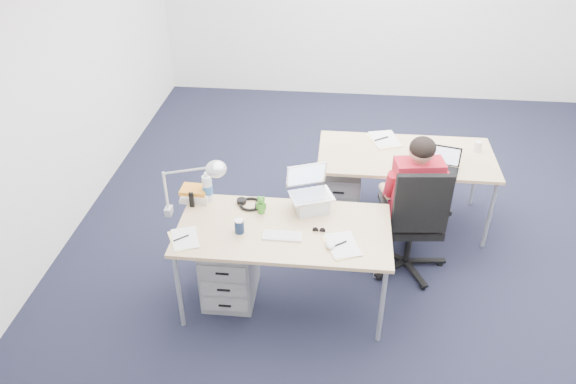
{
  "coord_description": "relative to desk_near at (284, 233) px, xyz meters",
  "views": [
    {
      "loc": [
        -0.53,
        -4.1,
        3.26
      ],
      "look_at": [
        -0.9,
        -0.46,
        0.85
      ],
      "focal_mm": 35.0,
      "sensor_mm": 36.0,
      "label": 1
    }
  ],
  "objects": [
    {
      "name": "silver_laptop",
      "position": [
        0.19,
        0.27,
        0.22
      ],
      "size": [
        0.39,
        0.35,
        0.34
      ],
      "primitive_type": null,
      "rotation": [
        0.0,
        0.0,
        0.38
      ],
      "color": "silver",
      "rests_on": "desk_near"
    },
    {
      "name": "desk_lamp",
      "position": [
        -0.75,
        0.09,
        0.3
      ],
      "size": [
        0.46,
        0.19,
        0.51
      ],
      "primitive_type": null,
      "rotation": [
        0.0,
        0.0,
        -0.07
      ],
      "color": "silver",
      "rests_on": "desk_near"
    },
    {
      "name": "water_bottle",
      "position": [
        -0.64,
        0.31,
        0.17
      ],
      "size": [
        0.08,
        0.08,
        0.26
      ],
      "primitive_type": "cylinder",
      "rotation": [
        0.0,
        0.0,
        0.03
      ],
      "color": "silver",
      "rests_on": "desk_near"
    },
    {
      "name": "drawer_pedestal_near",
      "position": [
        -0.44,
        0.02,
        -0.41
      ],
      "size": [
        0.4,
        0.5,
        0.55
      ],
      "primitive_type": "cube",
      "color": "gray",
      "rests_on": "ground"
    },
    {
      "name": "papers_right",
      "position": [
        0.43,
        -0.17,
        0.05
      ],
      "size": [
        0.29,
        0.34,
        0.01
      ],
      "primitive_type": "cube",
      "rotation": [
        0.0,
        0.0,
        0.35
      ],
      "color": "#FFE393",
      "rests_on": "desk_near"
    },
    {
      "name": "can_koozie",
      "position": [
        -0.32,
        -0.08,
        0.1
      ],
      "size": [
        0.09,
        0.09,
        0.11
      ],
      "primitive_type": "cylinder",
      "rotation": [
        0.0,
        0.0,
        -0.36
      ],
      "color": "#162645",
      "rests_on": "desk_near"
    },
    {
      "name": "cordless_phone",
      "position": [
        -0.75,
        0.21,
        0.11
      ],
      "size": [
        0.04,
        0.02,
        0.13
      ],
      "primitive_type": "cube",
      "rotation": [
        0.0,
        0.0,
        -0.03
      ],
      "color": "black",
      "rests_on": "desk_near"
    },
    {
      "name": "computer_mouse",
      "position": [
        0.35,
        -0.18,
        0.07
      ],
      "size": [
        0.08,
        0.12,
        0.04
      ],
      "primitive_type": "ellipsoid",
      "rotation": [
        0.0,
        0.0,
        0.15
      ],
      "color": "white",
      "rests_on": "desk_near"
    },
    {
      "name": "book_stack",
      "position": [
        -0.75,
        0.32,
        0.1
      ],
      "size": [
        0.24,
        0.19,
        0.1
      ],
      "primitive_type": "cube",
      "rotation": [
        0.0,
        0.0,
        0.11
      ],
      "color": "silver",
      "rests_on": "desk_near"
    },
    {
      "name": "headphones",
      "position": [
        -0.29,
        0.27,
        0.07
      ],
      "size": [
        0.28,
        0.25,
        0.04
      ],
      "primitive_type": null,
      "rotation": [
        0.0,
        0.0,
        -0.32
      ],
      "color": "black",
      "rests_on": "desk_near"
    },
    {
      "name": "bear_figurine",
      "position": [
        -0.19,
        0.19,
        0.12
      ],
      "size": [
        0.08,
        0.06,
        0.15
      ],
      "primitive_type": null,
      "rotation": [
        0.0,
        0.0,
        -0.02
      ],
      "color": "#217C21",
      "rests_on": "desk_near"
    },
    {
      "name": "wireless_keyboard",
      "position": [
        -0.0,
        -0.1,
        0.05
      ],
      "size": [
        0.29,
        0.12,
        0.01
      ],
      "primitive_type": "cube",
      "rotation": [
        0.0,
        0.0,
        -0.0
      ],
      "color": "white",
      "rests_on": "desk_near"
    },
    {
      "name": "dark_laptop",
      "position": [
        1.25,
        0.94,
        0.16
      ],
      "size": [
        0.38,
        0.37,
        0.23
      ],
      "primitive_type": null,
      "rotation": [
        0.0,
        0.0,
        -0.25
      ],
      "color": "black",
      "rests_on": "desk_far"
    },
    {
      "name": "desk_far",
      "position": [
        1.0,
        1.23,
        0.0
      ],
      "size": [
        1.6,
        0.8,
        0.73
      ],
      "color": "tan",
      "rests_on": "ground"
    },
    {
      "name": "office_chair",
      "position": [
        1.02,
        0.5,
        -0.38
      ],
      "size": [
        0.74,
        0.74,
        1.07
      ],
      "rotation": [
        0.0,
        0.0,
        0.1
      ],
      "color": "black",
      "rests_on": "ground"
    },
    {
      "name": "far_papers",
      "position": [
        0.8,
        1.48,
        0.05
      ],
      "size": [
        0.33,
        0.39,
        0.01
      ],
      "primitive_type": "cube",
      "rotation": [
        0.0,
        0.0,
        0.31
      ],
      "color": "white",
      "rests_on": "desk_far"
    },
    {
      "name": "desk_near",
      "position": [
        0.0,
        0.0,
        0.0
      ],
      "size": [
        1.6,
        0.8,
        0.73
      ],
      "color": "tan",
      "rests_on": "ground"
    },
    {
      "name": "room",
      "position": [
        0.9,
        0.77,
        1.03
      ],
      "size": [
        6.02,
        7.02,
        2.8
      ],
      "color": "white",
      "rests_on": "ground"
    },
    {
      "name": "sunglasses",
      "position": [
        0.26,
        -0.01,
        0.06
      ],
      "size": [
        0.1,
        0.05,
        0.02
      ],
      "primitive_type": null,
      "rotation": [
        0.0,
        0.0,
        -0.03
      ],
      "color": "black",
      "rests_on": "desk_near"
    },
    {
      "name": "papers_left",
      "position": [
        -0.71,
        -0.21,
        0.05
      ],
      "size": [
        0.27,
        0.31,
        0.01
      ],
      "primitive_type": "cube",
      "rotation": [
        0.0,
        0.0,
        0.41
      ],
      "color": "#FFE393",
      "rests_on": "desk_near"
    },
    {
      "name": "floor",
      "position": [
        0.9,
        0.77,
        -0.68
      ],
      "size": [
        7.0,
        7.0,
        0.0
      ],
      "primitive_type": "plane",
      "color": "black",
      "rests_on": "ground"
    },
    {
      "name": "far_cup",
      "position": [
        1.65,
        1.36,
        0.09
      ],
      "size": [
        0.09,
        0.09,
        0.09
      ],
      "primitive_type": "cylinder",
      "rotation": [
        0.0,
        0.0,
        0.39
      ],
      "color": "white",
      "rests_on": "desk_far"
    },
    {
      "name": "seated_person",
      "position": [
        1.0,
        0.68,
        -0.05
      ],
      "size": [
        0.43,
        0.71,
        1.25
      ],
      "rotation": [
        0.0,
        0.0,
        0.16
      ],
      "color": "red",
      "rests_on": "ground"
    },
    {
      "name": "drawer_pedestal_far",
      "position": [
        0.4,
        1.22,
        -0.41
      ],
      "size": [
        0.4,
        0.5,
        0.55
      ],
      "primitive_type": "cube",
      "color": "gray",
      "rests_on": "ground"
    }
  ]
}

